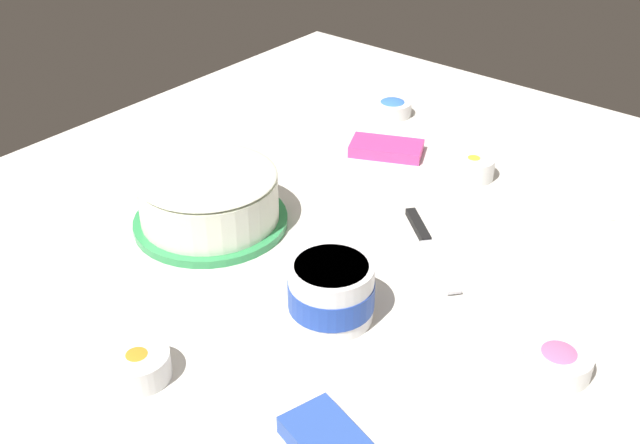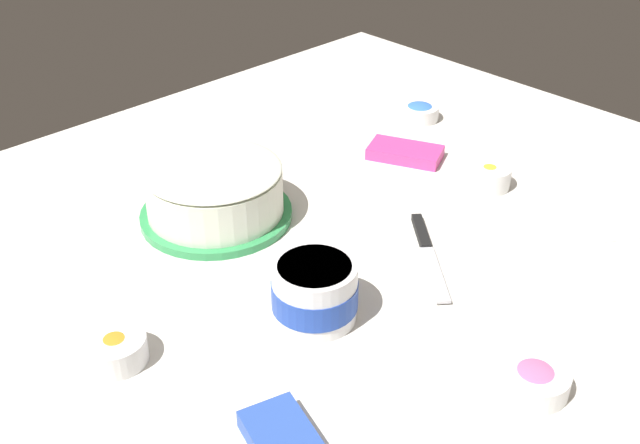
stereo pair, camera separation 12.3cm
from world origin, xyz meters
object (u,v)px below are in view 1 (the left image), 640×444
at_px(sprinkle_bowl_blue, 392,107).
at_px(frosted_cake, 209,199).
at_px(paper_napkin, 601,196).
at_px(candy_box_lower, 386,148).
at_px(spreading_knife, 427,241).
at_px(sprinkle_bowl_orange, 138,364).
at_px(sprinkle_bowl_pink, 557,360).
at_px(frosting_tub, 331,290).
at_px(sprinkle_bowl_yellow, 473,166).

bearing_deg(sprinkle_bowl_blue, frosted_cake, 91.56).
relative_size(sprinkle_bowl_blue, paper_napkin, 0.55).
bearing_deg(candy_box_lower, spreading_knife, 111.87).
distance_m(spreading_knife, sprinkle_bowl_orange, 0.51).
xyz_separation_m(frosted_cake, sprinkle_bowl_blue, (0.02, -0.56, -0.03)).
distance_m(frosted_cake, sprinkle_bowl_pink, 0.61).
bearing_deg(frosted_cake, frosting_tub, 168.95).
relative_size(spreading_knife, sprinkle_bowl_pink, 2.15).
bearing_deg(sprinkle_bowl_yellow, sprinkle_bowl_orange, 84.74).
height_order(sprinkle_bowl_yellow, sprinkle_bowl_pink, sprinkle_bowl_yellow).
bearing_deg(sprinkle_bowl_yellow, frosting_tub, 95.64).
relative_size(sprinkle_bowl_yellow, candy_box_lower, 0.57).
bearing_deg(paper_napkin, sprinkle_bowl_orange, 70.73).
distance_m(frosted_cake, frosting_tub, 0.32).
height_order(frosted_cake, paper_napkin, frosted_cake).
distance_m(sprinkle_bowl_yellow, sprinkle_bowl_pink, 0.52).
xyz_separation_m(frosted_cake, spreading_knife, (-0.32, -0.18, -0.04)).
distance_m(sprinkle_bowl_blue, paper_napkin, 0.50).
distance_m(sprinkle_bowl_pink, paper_napkin, 0.49).
distance_m(frosting_tub, sprinkle_bowl_yellow, 0.49).
bearing_deg(frosting_tub, candy_box_lower, -63.72).
bearing_deg(sprinkle_bowl_yellow, sprinkle_bowl_blue, -26.07).
bearing_deg(frosting_tub, frosted_cake, -11.05).
xyz_separation_m(sprinkle_bowl_blue, sprinkle_bowl_pink, (-0.62, 0.52, 0.00)).
relative_size(sprinkle_bowl_orange, paper_napkin, 0.56).
bearing_deg(sprinkle_bowl_pink, sprinkle_bowl_orange, 40.29).
relative_size(sprinkle_bowl_blue, sprinkle_bowl_yellow, 1.04).
height_order(spreading_knife, paper_napkin, spreading_knife).
relative_size(sprinkle_bowl_yellow, sprinkle_bowl_pink, 0.89).
bearing_deg(paper_napkin, spreading_knife, 63.39).
height_order(sprinkle_bowl_orange, sprinkle_bowl_yellow, sprinkle_bowl_yellow).
height_order(sprinkle_bowl_blue, sprinkle_bowl_yellow, sprinkle_bowl_yellow).
height_order(frosted_cake, sprinkle_bowl_yellow, frosted_cake).
relative_size(spreading_knife, sprinkle_bowl_orange, 2.30).
bearing_deg(sprinkle_bowl_orange, spreading_knife, -104.05).
bearing_deg(candy_box_lower, sprinkle_bowl_pink, 120.34).
relative_size(sprinkle_bowl_orange, candy_box_lower, 0.59).
xyz_separation_m(frosting_tub, sprinkle_bowl_blue, (0.33, -0.62, -0.03)).
xyz_separation_m(frosting_tub, sprinkle_bowl_orange, (0.12, 0.25, -0.02)).
bearing_deg(frosting_tub, sprinkle_bowl_yellow, -84.36).
bearing_deg(sprinkle_bowl_blue, sprinkle_bowl_orange, 103.43).
relative_size(frosted_cake, sprinkle_bowl_blue, 3.15).
relative_size(frosted_cake, spreading_knife, 1.36).
height_order(spreading_knife, sprinkle_bowl_orange, sprinkle_bowl_orange).
distance_m(frosted_cake, spreading_knife, 0.37).
bearing_deg(spreading_knife, sprinkle_bowl_pink, 153.76).
relative_size(sprinkle_bowl_blue, sprinkle_bowl_pink, 0.92).
xyz_separation_m(frosted_cake, candy_box_lower, (-0.08, -0.40, -0.04)).
relative_size(frosting_tub, sprinkle_bowl_blue, 1.49).
bearing_deg(candy_box_lower, sprinkle_bowl_orange, 74.01).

